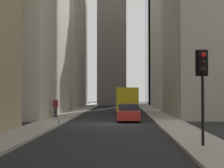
% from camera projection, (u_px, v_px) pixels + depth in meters
% --- Properties ---
extents(ground_plane, '(135.00, 135.00, 0.00)m').
position_uv_depth(ground_plane, '(110.00, 124.00, 26.16)').
color(ground_plane, black).
extents(sidewalk_right, '(90.00, 2.20, 0.14)m').
position_uv_depth(sidewalk_right, '(50.00, 123.00, 26.32)').
color(sidewalk_right, gray).
rests_on(sidewalk_right, ground_plane).
extents(sidewalk_left, '(90.00, 2.20, 0.14)m').
position_uv_depth(sidewalk_left, '(171.00, 123.00, 26.01)').
color(sidewalk_left, gray).
rests_on(sidewalk_left, ground_plane).
extents(building_left_far, '(18.79, 10.00, 24.86)m').
position_uv_depth(building_left_far, '(184.00, 30.00, 56.41)').
color(building_left_far, beige).
rests_on(building_left_far, ground_plane).
extents(building_right_far, '(18.29, 10.50, 24.95)m').
position_uv_depth(building_right_far, '(51.00, 29.00, 56.12)').
color(building_right_far, '#B7B2A5').
rests_on(building_right_far, ground_plane).
extents(church_spire, '(5.81, 5.81, 33.42)m').
position_uv_depth(church_spire, '(112.00, 12.00, 65.85)').
color(church_spire, gray).
rests_on(church_spire, ground_plane).
extents(delivery_truck, '(6.46, 2.25, 2.84)m').
position_uv_depth(delivery_truck, '(127.00, 100.00, 38.72)').
color(delivery_truck, yellow).
rests_on(delivery_truck, ground_plane).
extents(sedan_red, '(4.30, 1.78, 1.42)m').
position_uv_depth(sedan_red, '(128.00, 113.00, 28.55)').
color(sedan_red, maroon).
rests_on(sedan_red, ground_plane).
extents(traffic_light_foreground, '(0.43, 0.52, 3.96)m').
position_uv_depth(traffic_light_foreground, '(203.00, 75.00, 14.47)').
color(traffic_light_foreground, black).
rests_on(traffic_light_foreground, sidewalk_left).
extents(pedestrian, '(0.26, 0.44, 1.76)m').
position_uv_depth(pedestrian, '(55.00, 106.00, 31.45)').
color(pedestrian, '#33333D').
rests_on(pedestrian, sidewalk_right).
extents(discarded_bottle, '(0.07, 0.07, 0.27)m').
position_uv_depth(discarded_bottle, '(59.00, 122.00, 24.73)').
color(discarded_bottle, '#236033').
rests_on(discarded_bottle, sidewalk_right).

